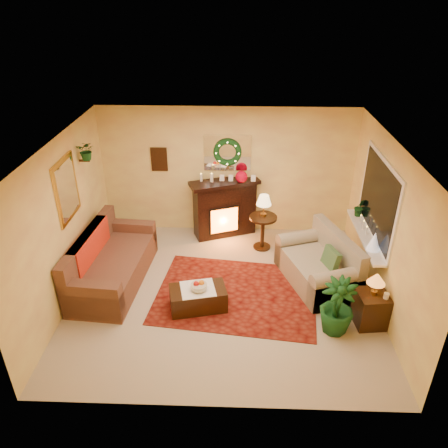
{
  "coord_description": "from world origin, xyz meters",
  "views": [
    {
      "loc": [
        0.22,
        -5.88,
        4.58
      ],
      "look_at": [
        0.0,
        0.35,
        1.15
      ],
      "focal_mm": 35.0,
      "sensor_mm": 36.0,
      "label": 1
    }
  ],
  "objects_px": {
    "end_table_square": "(371,309)",
    "coffee_table": "(198,297)",
    "fireplace": "(225,210)",
    "loveseat": "(317,262)",
    "sofa": "(113,260)",
    "side_table_round": "(262,233)"
  },
  "relations": [
    {
      "from": "sofa",
      "to": "coffee_table",
      "type": "relative_size",
      "value": 2.46
    },
    {
      "from": "fireplace",
      "to": "loveseat",
      "type": "xyz_separation_m",
      "value": [
        1.65,
        -1.65,
        -0.13
      ]
    },
    {
      "from": "side_table_round",
      "to": "fireplace",
      "type": "bearing_deg",
      "value": 144.89
    },
    {
      "from": "sofa",
      "to": "side_table_round",
      "type": "xyz_separation_m",
      "value": [
        2.61,
        1.21,
        -0.1
      ]
    },
    {
      "from": "sofa",
      "to": "fireplace",
      "type": "relative_size",
      "value": 1.77
    },
    {
      "from": "end_table_square",
      "to": "coffee_table",
      "type": "distance_m",
      "value": 2.66
    },
    {
      "from": "fireplace",
      "to": "side_table_round",
      "type": "relative_size",
      "value": 1.77
    },
    {
      "from": "loveseat",
      "to": "coffee_table",
      "type": "bearing_deg",
      "value": -178.19
    },
    {
      "from": "fireplace",
      "to": "end_table_square",
      "type": "distance_m",
      "value": 3.55
    },
    {
      "from": "fireplace",
      "to": "loveseat",
      "type": "height_order",
      "value": "fireplace"
    },
    {
      "from": "side_table_round",
      "to": "end_table_square",
      "type": "height_order",
      "value": "side_table_round"
    },
    {
      "from": "end_table_square",
      "to": "coffee_table",
      "type": "bearing_deg",
      "value": 174.25
    },
    {
      "from": "sofa",
      "to": "side_table_round",
      "type": "distance_m",
      "value": 2.88
    },
    {
      "from": "coffee_table",
      "to": "side_table_round",
      "type": "bearing_deg",
      "value": 46.8
    },
    {
      "from": "fireplace",
      "to": "end_table_square",
      "type": "relative_size",
      "value": 2.24
    },
    {
      "from": "side_table_round",
      "to": "end_table_square",
      "type": "bearing_deg",
      "value": -54.18
    },
    {
      "from": "side_table_round",
      "to": "end_table_square",
      "type": "relative_size",
      "value": 1.27
    },
    {
      "from": "sofa",
      "to": "coffee_table",
      "type": "bearing_deg",
      "value": -19.1
    },
    {
      "from": "sofa",
      "to": "fireplace",
      "type": "height_order",
      "value": "fireplace"
    },
    {
      "from": "side_table_round",
      "to": "loveseat",
      "type": "bearing_deg",
      "value": -51.38
    },
    {
      "from": "sofa",
      "to": "loveseat",
      "type": "distance_m",
      "value": 3.5
    },
    {
      "from": "coffee_table",
      "to": "fireplace",
      "type": "bearing_deg",
      "value": 69.07
    }
  ]
}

